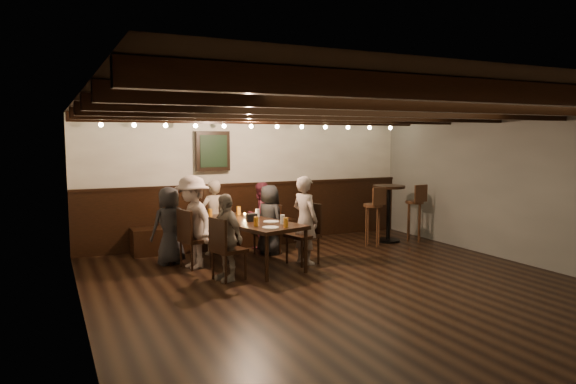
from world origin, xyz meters
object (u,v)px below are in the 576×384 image
person_right_near (270,219)px  bar_stool_right (414,220)px  person_left_far (226,237)px  high_top_table (389,205)px  person_right_far (305,220)px  person_bench_left (170,226)px  person_bench_right (260,215)px  bar_stool_left (373,224)px  chair_left_near (195,250)px  dining_table (250,225)px  chair_right_far (304,245)px  chair_left_far (228,261)px  person_left_near (193,222)px  person_bench_centre (213,217)px  chair_right_near (268,239)px

person_right_near → bar_stool_right: bearing=-108.7°
person_left_far → high_top_table: (3.69, 1.24, 0.10)m
high_top_table → person_right_far: bearing=-159.3°
person_bench_left → high_top_table: 4.19m
person_bench_right → bar_stool_left: 2.08m
chair_left_near → person_bench_left: bearing=-158.1°
dining_table → chair_right_far: chair_right_far is taller
person_bench_left → person_bench_right: person_bench_left is taller
chair_left_near → person_bench_left: size_ratio=0.74×
person_bench_left → person_left_far: 1.36m
person_right_near → bar_stool_right: person_right_near is taller
person_bench_left → chair_left_far: bearing=97.6°
person_left_near → bar_stool_right: (4.42, 0.22, -0.30)m
person_left_near → person_right_far: size_ratio=1.02×
person_right_far → chair_right_far: bearing=90.0°
chair_right_far → person_bench_centre: (-1.09, 1.26, 0.35)m
person_right_near → chair_right_near: bearing=90.0°
person_right_far → bar_stool_right: bearing=-91.1°
person_bench_right → person_right_near: 0.47m
chair_right_near → person_bench_left: (-1.68, 0.01, 0.36)m
dining_table → chair_left_near: chair_left_near is taller
person_bench_left → person_left_far: (0.50, -1.26, -0.00)m
person_bench_left → person_left_near: size_ratio=0.87×
high_top_table → bar_stool_right: size_ratio=0.99×
person_left_near → bar_stool_left: 3.44m
person_right_near → person_left_near: bearing=90.0°
dining_table → person_right_near: 0.88m
chair_right_far → person_left_near: 1.77m
bar_stool_left → bar_stool_right: size_ratio=1.00×
person_left_near → person_bench_left: bearing=-161.6°
chair_right_near → chair_right_far: 0.90m
dining_table → person_right_far: bearing=-31.0°
chair_right_far → bar_stool_left: 1.89m
chair_left_far → person_bench_left: size_ratio=0.72×
dining_table → person_bench_left: person_bench_left is taller
chair_left_near → person_right_far: size_ratio=0.65×
chair_right_near → person_right_far: 1.00m
bar_stool_left → bar_stool_right: bearing=-4.5°
chair_right_near → person_right_near: bearing=-90.0°
person_bench_centre → person_bench_right: 0.91m
chair_right_far → high_top_table: high_top_table is taller
high_top_table → chair_right_near: bearing=179.7°
high_top_table → bar_stool_right: (0.50, -0.16, -0.30)m
chair_left_far → person_right_far: size_ratio=0.64×
chair_right_near → person_left_near: (-1.42, -0.39, 0.45)m
high_top_table → chair_left_far: bearing=-161.3°
chair_left_near → person_bench_right: 1.71m
chair_right_far → bar_stool_left: (1.77, 0.65, 0.12)m
person_bench_centre → dining_table: bearing=90.0°
chair_left_near → bar_stool_right: bearing=77.5°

